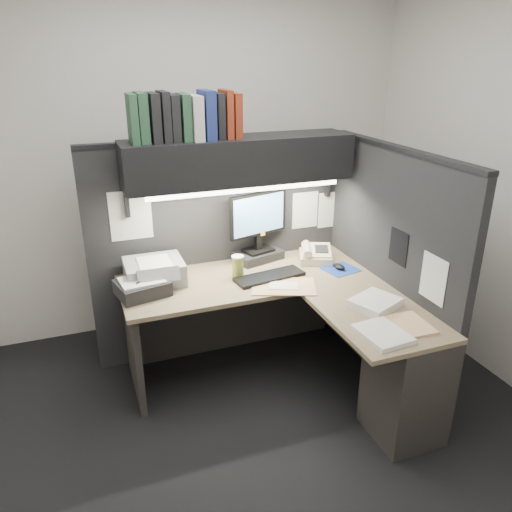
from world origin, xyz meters
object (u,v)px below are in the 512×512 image
(overhead_shelf, at_px, (239,160))
(keyboard, at_px, (269,277))
(monitor, at_px, (258,234))
(coffee_cup, at_px, (238,267))
(notebook_stack, at_px, (142,288))
(desk, at_px, (324,345))
(telephone, at_px, (316,255))
(printer, at_px, (154,272))

(overhead_shelf, relative_size, keyboard, 3.17)
(keyboard, bearing_deg, overhead_shelf, 105.31)
(monitor, bearing_deg, coffee_cup, -150.42)
(keyboard, distance_m, notebook_stack, 0.85)
(monitor, distance_m, keyboard, 0.39)
(overhead_shelf, bearing_deg, notebook_stack, -163.61)
(overhead_shelf, bearing_deg, desk, -68.21)
(overhead_shelf, distance_m, telephone, 0.92)
(desk, xyz_separation_m, coffee_cup, (-0.38, 0.57, 0.36))
(keyboard, bearing_deg, desk, -77.55)
(coffee_cup, relative_size, notebook_stack, 0.48)
(monitor, height_order, keyboard, monitor)
(keyboard, height_order, telephone, telephone)
(monitor, xyz_separation_m, keyboard, (-0.04, -0.34, -0.19))
(overhead_shelf, distance_m, notebook_stack, 1.05)
(desk, height_order, keyboard, keyboard)
(monitor, relative_size, coffee_cup, 3.48)
(telephone, xyz_separation_m, notebook_stack, (-1.29, -0.12, -0.00))
(overhead_shelf, height_order, notebook_stack, overhead_shelf)
(monitor, distance_m, coffee_cup, 0.37)
(coffee_cup, bearing_deg, desk, -56.42)
(overhead_shelf, xyz_separation_m, printer, (-0.63, -0.06, -0.69))
(overhead_shelf, bearing_deg, monitor, 22.34)
(overhead_shelf, relative_size, telephone, 6.43)
(coffee_cup, bearing_deg, keyboard, -24.57)
(keyboard, relative_size, coffee_cup, 3.30)
(telephone, bearing_deg, notebook_stack, -152.57)
(desk, distance_m, notebook_stack, 1.21)
(overhead_shelf, bearing_deg, telephone, -9.97)
(coffee_cup, bearing_deg, overhead_shelf, 65.93)
(monitor, height_order, printer, monitor)
(desk, bearing_deg, coffee_cup, 123.58)
(overhead_shelf, distance_m, keyboard, 0.81)
(monitor, xyz_separation_m, telephone, (0.39, -0.16, -0.16))
(telephone, bearing_deg, overhead_shelf, -167.80)
(desk, relative_size, keyboard, 3.48)
(telephone, distance_m, printer, 1.18)
(keyboard, bearing_deg, coffee_cup, 147.13)
(printer, bearing_deg, notebook_stack, -123.22)
(overhead_shelf, relative_size, monitor, 3.01)
(notebook_stack, bearing_deg, telephone, 5.26)
(coffee_cup, height_order, notebook_stack, coffee_cup)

